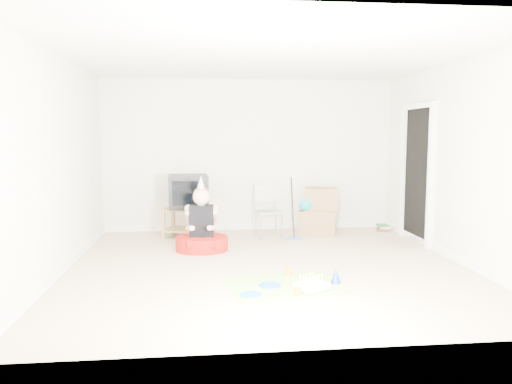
{
  "coord_description": "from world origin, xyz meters",
  "views": [
    {
      "loc": [
        -0.78,
        -6.12,
        1.65
      ],
      "look_at": [
        -0.1,
        0.4,
        0.9
      ],
      "focal_mm": 35.0,
      "sensor_mm": 36.0,
      "label": 1
    }
  ],
  "objects": [
    {
      "name": "ground",
      "position": [
        0.0,
        0.0,
        0.0
      ],
      "size": [
        5.0,
        5.0,
        0.0
      ],
      "primitive_type": "plane",
      "color": "#C9B390",
      "rests_on": "ground"
    },
    {
      "name": "blue_plate_near",
      "position": [
        -0.08,
        -0.85,
        0.01
      ],
      "size": [
        0.28,
        0.28,
        0.01
      ],
      "primitive_type": "cylinder",
      "rotation": [
        0.0,
        0.0,
        0.15
      ],
      "color": "blue",
      "rests_on": "party_mat"
    },
    {
      "name": "cardboard_boxes",
      "position": [
        1.12,
        1.99,
        0.37
      ],
      "size": [
        0.72,
        0.62,
        0.77
      ],
      "color": "#906946",
      "rests_on": "ground"
    },
    {
      "name": "blue_plate_far",
      "position": [
        -0.32,
        -1.14,
        0.01
      ],
      "size": [
        0.31,
        0.31,
        0.01
      ],
      "primitive_type": "cylinder",
      "rotation": [
        0.0,
        0.0,
        0.58
      ],
      "color": "blue",
      "rests_on": "party_mat"
    },
    {
      "name": "orange_cup_near",
      "position": [
        0.19,
        -0.47,
        0.05
      ],
      "size": [
        0.08,
        0.08,
        0.09
      ],
      "primitive_type": "cylinder",
      "rotation": [
        0.0,
        0.0,
        -0.01
      ],
      "color": "orange",
      "rests_on": "party_mat"
    },
    {
      "name": "orange_cup_far",
      "position": [
        0.17,
        -1.19,
        0.05
      ],
      "size": [
        0.09,
        0.09,
        0.08
      ],
      "primitive_type": "cylinder",
      "rotation": [
        0.0,
        0.0,
        0.47
      ],
      "color": "orange",
      "rests_on": "party_mat"
    },
    {
      "name": "seated_woman",
      "position": [
        -0.83,
        0.94,
        0.24
      ],
      "size": [
        0.78,
        0.78,
        1.08
      ],
      "color": "#AC160F",
      "rests_on": "ground"
    },
    {
      "name": "doorway_recess",
      "position": [
        2.48,
        1.2,
        1.02
      ],
      "size": [
        0.02,
        0.9,
        2.05
      ],
      "primitive_type": "cube",
      "color": "black",
      "rests_on": "ground"
    },
    {
      "name": "tv_stand",
      "position": [
        -1.04,
        1.93,
        0.28
      ],
      "size": [
        0.87,
        0.69,
        0.48
      ],
      "color": "olive",
      "rests_on": "ground"
    },
    {
      "name": "folding_chair",
      "position": [
        0.25,
        1.77,
        0.42
      ],
      "size": [
        0.45,
        0.43,
        0.87
      ],
      "color": "#97989D",
      "rests_on": "ground"
    },
    {
      "name": "floor_mop",
      "position": [
        0.62,
        1.54,
        0.26
      ],
      "size": [
        0.24,
        0.33,
        0.97
      ],
      "color": "#225DAE",
      "rests_on": "ground"
    },
    {
      "name": "birthday_cake",
      "position": [
        0.34,
        -1.05,
        0.04
      ],
      "size": [
        0.39,
        0.37,
        0.15
      ],
      "color": "white",
      "rests_on": "party_mat"
    },
    {
      "name": "book_pile",
      "position": [
        2.3,
        2.11,
        0.05
      ],
      "size": [
        0.27,
        0.31,
        0.11
      ],
      "color": "#22672F",
      "rests_on": "ground"
    },
    {
      "name": "party_mat",
      "position": [
        0.09,
        -0.85,
        0.0
      ],
      "size": [
        1.38,
        1.09,
        0.01
      ],
      "primitive_type": "cube",
      "rotation": [
        0.0,
        0.0,
        0.15
      ],
      "color": "#FF3590",
      "rests_on": "ground"
    },
    {
      "name": "blue_party_hat",
      "position": [
        0.67,
        -0.83,
        0.09
      ],
      "size": [
        0.14,
        0.14,
        0.17
      ],
      "primitive_type": "cone",
      "rotation": [
        0.0,
        0.0,
        -0.17
      ],
      "color": "#1A44B7",
      "rests_on": "party_mat"
    },
    {
      "name": "crt_tv",
      "position": [
        -1.04,
        1.93,
        0.74
      ],
      "size": [
        0.66,
        0.56,
        0.54
      ],
      "primitive_type": "cube",
      "rotation": [
        0.0,
        0.0,
        0.06
      ],
      "color": "black",
      "rests_on": "tv_stand"
    }
  ]
}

